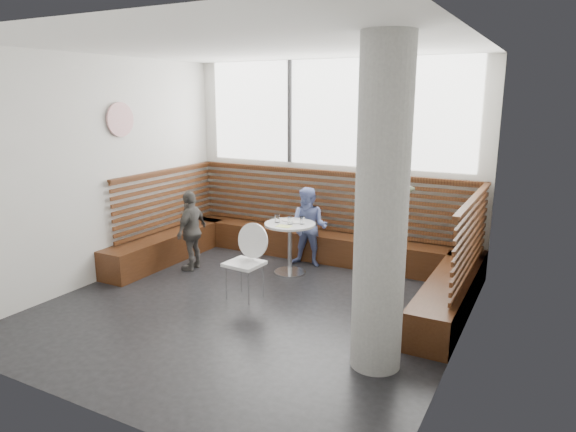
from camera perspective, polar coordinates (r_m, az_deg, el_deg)
The scene contains 15 objects.
room at distance 6.21m, azimuth -4.34°, elevation 3.54°, with size 5.00×5.00×3.20m.
booth at distance 7.99m, azimuth 2.62°, elevation -3.01°, with size 5.00×2.50×1.44m.
concrete_column at distance 4.89m, azimuth 10.34°, elevation 0.69°, with size 0.50×0.50×3.20m, color gray.
wall_art at distance 8.00m, azimuth -18.14°, elevation 10.15°, with size 0.50×0.50×0.03m, color white.
cafe_table at distance 7.71m, azimuth 0.21°, elevation -2.41°, with size 0.76×0.76×0.78m.
cafe_chair at distance 6.83m, azimuth -4.53°, elevation -4.34°, with size 0.47×0.46×0.99m.
adult_man at distance 6.85m, azimuth 10.99°, elevation -2.15°, with size 1.10×0.63×1.71m, color #3B442D.
child_back at distance 8.05m, azimuth 2.34°, elevation -1.26°, with size 0.61×0.48×1.26m, color #6A79B8.
child_left at distance 8.03m, azimuth -10.65°, elevation -1.61°, with size 0.72×0.30×1.23m, color #524F4B.
plate_near at distance 7.80m, azimuth 0.00°, elevation -0.48°, with size 0.18×0.18×0.01m, color white.
plate_far at distance 7.70m, azimuth 0.98°, elevation -0.67°, with size 0.18×0.18×0.01m, color white.
glass_left at distance 7.70m, azimuth -1.21°, elevation -0.26°, with size 0.08×0.08×0.12m, color white.
glass_mid at distance 7.59m, azimuth 0.24°, elevation -0.47°, with size 0.08×0.08×0.12m, color white.
glass_right at distance 7.59m, azimuth 1.61°, elevation -0.48°, with size 0.07×0.07×0.11m, color white.
menu_card at distance 7.47m, azimuth -0.47°, elevation -1.14°, with size 0.22×0.15×0.00m, color #A5C64C.
Camera 1 is at (3.29, -5.15, 2.65)m, focal length 32.00 mm.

